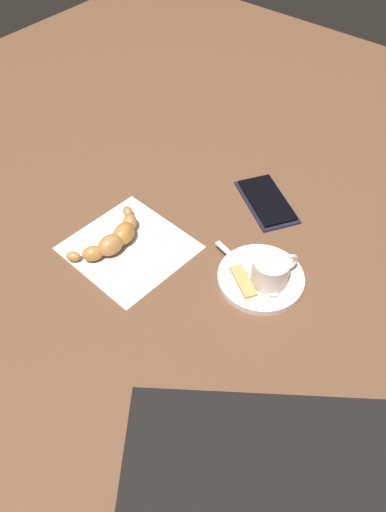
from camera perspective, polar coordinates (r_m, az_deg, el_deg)
ground_plane at (r=0.83m, az=-0.33°, el=0.14°), size 1.80×1.80×0.00m
saucer at (r=0.80m, az=7.75°, el=-2.53°), size 0.14×0.14×0.01m
espresso_cup at (r=0.77m, az=8.93°, el=-1.68°), size 0.06×0.08×0.05m
teaspoon at (r=0.79m, az=7.15°, el=-2.37°), size 0.14×0.05×0.01m
sugar_packet at (r=0.78m, az=5.84°, el=-2.82°), size 0.06×0.05×0.01m
napkin at (r=0.85m, az=-7.30°, el=0.98°), size 0.20×0.19×0.00m
croissant at (r=0.84m, az=-8.97°, el=2.02°), size 0.07×0.16×0.04m
cell_phone at (r=0.93m, az=8.42°, el=6.24°), size 0.16×0.14×0.01m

